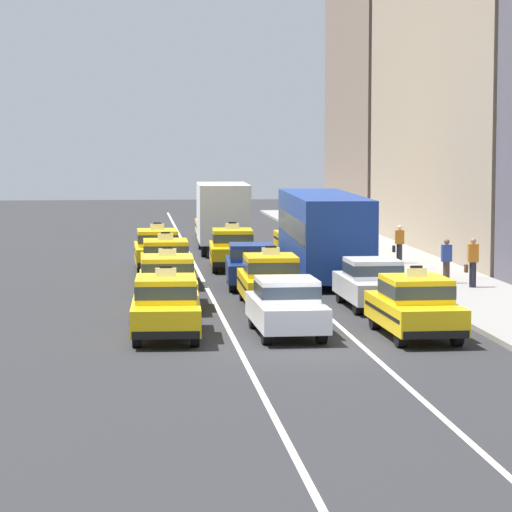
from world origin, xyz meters
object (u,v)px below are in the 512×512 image
object	(u,v)px
sedan_center_nearest	(286,305)
bus_right_third	(323,230)
taxi_center_second	(270,279)
pedestrian_near_crosswalk	(446,261)
sedan_center_third	(251,264)
pedestrian_mid_block	(473,263)
taxi_left_nearest	(166,306)
taxi_left_fourth	(157,249)
box_truck_center_fifth	(222,215)
taxi_right_fourth	(299,236)
taxi_center_fourth	(232,248)
taxi_left_third	(166,261)
pedestrian_by_storefront	(399,244)
taxi_right_nearest	(415,305)
sedan_right_second	(372,282)
taxi_left_second	(168,281)
taxi_center_sixth	(213,223)

from	to	relation	value
sedan_center_nearest	bus_right_third	xyz separation A→B (m)	(3.20, 14.25, 0.97)
taxi_center_second	pedestrian_near_crosswalk	distance (m)	8.28
sedan_center_third	pedestrian_mid_block	bearing A→B (deg)	-14.46
taxi_left_nearest	taxi_left_fourth	distance (m)	17.60
sedan_center_third	bus_right_third	world-z (taller)	bus_right_third
sedan_center_nearest	box_truck_center_fifth	distance (m)	25.47
pedestrian_mid_block	box_truck_center_fifth	bearing A→B (deg)	115.10
sedan_center_third	taxi_right_fourth	xyz separation A→B (m)	(3.39, 12.25, 0.03)
taxi_center_fourth	box_truck_center_fifth	size ratio (longest dim) A/B	0.66
sedan_center_nearest	box_truck_center_fifth	xyz separation A→B (m)	(0.12, 25.46, 0.93)
taxi_left_fourth	bus_right_third	world-z (taller)	bus_right_third
sedan_center_nearest	taxi_center_fourth	xyz separation A→B (m)	(-0.04, 17.53, 0.03)
taxi_left_fourth	taxi_left_third	bearing A→B (deg)	-87.99
taxi_left_nearest	pedestrian_by_storefront	world-z (taller)	taxi_left_nearest
taxi_left_third	sedan_center_third	size ratio (longest dim) A/B	1.04
taxi_center_fourth	pedestrian_mid_block	world-z (taller)	taxi_center_fourth
taxi_right_nearest	taxi_left_fourth	bearing A→B (deg)	109.61
taxi_left_fourth	sedan_right_second	world-z (taller)	taxi_left_fourth
taxi_left_nearest	taxi_left_third	world-z (taller)	same
taxi_left_third	pedestrian_by_storefront	xyz separation A→B (m)	(9.93, 5.62, 0.07)
taxi_left_fourth	sedan_center_third	bearing A→B (deg)	-63.13
taxi_right_nearest	sedan_right_second	size ratio (longest dim) A/B	1.06
taxi_left_second	taxi_left_fourth	world-z (taller)	same
taxi_center_second	taxi_right_fourth	xyz separation A→B (m)	(3.28, 17.48, 0.00)
taxi_center_sixth	pedestrian_near_crosswalk	bearing A→B (deg)	-72.71
taxi_center_fourth	sedan_center_third	bearing A→B (deg)	-88.53
pedestrian_mid_block	sedan_right_second	bearing A→B (deg)	-137.36
sedan_right_second	pedestrian_near_crosswalk	xyz separation A→B (m)	(3.76, 5.32, 0.11)
taxi_left_fourth	pedestrian_by_storefront	size ratio (longest dim) A/B	2.87
box_truck_center_fifth	taxi_right_nearest	world-z (taller)	box_truck_center_fifth
taxi_left_second	pedestrian_by_storefront	world-z (taller)	taxi_left_second
taxi_right_fourth	pedestrian_by_storefront	size ratio (longest dim) A/B	2.86
sedan_center_nearest	taxi_right_nearest	xyz separation A→B (m)	(3.39, -0.67, 0.03)
taxi_left_second	taxi_right_nearest	size ratio (longest dim) A/B	1.00
taxi_left_nearest	taxi_right_nearest	world-z (taller)	same
sedan_right_second	pedestrian_near_crosswalk	world-z (taller)	pedestrian_near_crosswalk
taxi_left_nearest	taxi_center_sixth	size ratio (longest dim) A/B	1.01
taxi_center_sixth	sedan_center_nearest	bearing A→B (deg)	-90.35
sedan_center_nearest	taxi_right_fourth	distance (m)	23.69
sedan_center_nearest	bus_right_third	bearing A→B (deg)	77.33
taxi_left_third	sedan_center_nearest	xyz separation A→B (m)	(2.92, -12.29, -0.03)
taxi_left_third	sedan_right_second	size ratio (longest dim) A/B	1.06
taxi_center_second	sedan_right_second	world-z (taller)	taxi_center_second
pedestrian_by_storefront	box_truck_center_fifth	bearing A→B (deg)	132.39
sedan_center_nearest	pedestrian_by_storefront	world-z (taller)	pedestrian_by_storefront
taxi_center_second	taxi_right_nearest	bearing A→B (deg)	-64.50
taxi_center_second	taxi_right_fourth	distance (m)	17.79
sedan_right_second	pedestrian_near_crosswalk	bearing A→B (deg)	54.72
taxi_left_nearest	taxi_right_nearest	size ratio (longest dim) A/B	1.00
taxi_center_fourth	taxi_right_nearest	distance (m)	18.52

